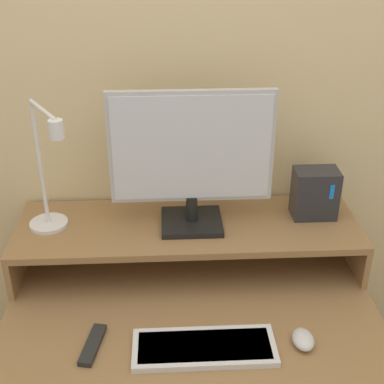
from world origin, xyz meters
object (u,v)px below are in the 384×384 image
at_px(monitor, 192,157).
at_px(keyboard, 204,347).
at_px(desk_lamp, 48,186).
at_px(mouse, 303,339).
at_px(router_dock, 315,193).
at_px(remote_control, 93,345).

xyz_separation_m(monitor, keyboard, (0.01, -0.40, -0.37)).
height_order(desk_lamp, mouse, desk_lamp).
height_order(router_dock, remote_control, router_dock).
bearing_deg(keyboard, remote_control, 174.66).
distance_m(monitor, router_dock, 0.42).
relative_size(monitor, router_dock, 3.03).
distance_m(router_dock, mouse, 0.49).
relative_size(desk_lamp, remote_control, 2.75).
bearing_deg(remote_control, desk_lamp, 112.47).
xyz_separation_m(keyboard, mouse, (0.26, 0.01, 0.01)).
xyz_separation_m(monitor, mouse, (0.28, -0.39, -0.36)).
height_order(router_dock, keyboard, router_dock).
height_order(desk_lamp, router_dock, desk_lamp).
height_order(desk_lamp, remote_control, desk_lamp).
bearing_deg(mouse, keyboard, -178.26).
relative_size(desk_lamp, keyboard, 1.09).
xyz_separation_m(router_dock, keyboard, (-0.38, -0.43, -0.22)).
bearing_deg(mouse, desk_lamp, 152.65).
height_order(keyboard, remote_control, keyboard).
bearing_deg(keyboard, mouse, 1.74).
bearing_deg(keyboard, desk_lamp, 139.69).
bearing_deg(remote_control, mouse, -2.00).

